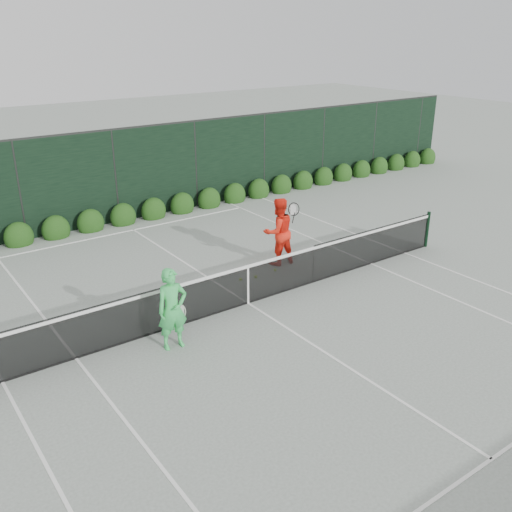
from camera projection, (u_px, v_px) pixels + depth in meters
ground at (248, 303)px, 13.39m from camera, size 80.00×80.00×0.00m
tennis_net at (247, 283)px, 13.17m from camera, size 12.90×0.10×1.07m
player_woman at (172, 309)px, 11.28m from camera, size 0.68×0.46×1.70m
player_man at (278, 232)px, 15.30m from camera, size 0.96×0.77×1.85m
court_lines at (248, 303)px, 13.38m from camera, size 11.03×23.83×0.01m
windscreen_fence at (330, 284)px, 10.78m from camera, size 32.00×21.07×3.06m
hedge_row at (123, 217)px, 18.68m from camera, size 31.66×0.65×0.94m
tennis_balls at (257, 275)px, 14.82m from camera, size 1.16×0.16×0.07m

